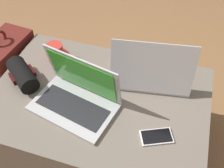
# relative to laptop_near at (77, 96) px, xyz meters

# --- Properties ---
(ground_plane) EXTENTS (14.00, 14.00, 0.00)m
(ground_plane) POSITION_rel_laptop_near_xyz_m (0.08, 0.06, -0.45)
(ground_plane) COLOR olive
(ottoman) EXTENTS (1.03, 0.70, 0.40)m
(ottoman) POSITION_rel_laptop_near_xyz_m (0.08, 0.06, -0.25)
(ottoman) COLOR #3D3832
(ottoman) RESTS_ON ground_plane
(laptop_near) EXTENTS (0.41, 0.31, 0.24)m
(laptop_near) POSITION_rel_laptop_near_xyz_m (0.00, 0.00, 0.00)
(laptop_near) COLOR #B7B7BC
(laptop_near) RESTS_ON ottoman
(laptop_far) EXTENTS (0.41, 0.31, 0.26)m
(laptop_far) POSITION_rel_laptop_near_xyz_m (0.29, 0.25, 0.00)
(laptop_far) COLOR silver
(laptop_far) RESTS_ON ottoman
(cell_phone) EXTENTS (0.15, 0.12, 0.01)m
(cell_phone) POSITION_rel_laptop_near_xyz_m (0.38, -0.07, -0.05)
(cell_phone) COLOR white
(cell_phone) RESTS_ON ottoman
(backpack) EXTENTS (0.27, 0.35, 0.50)m
(backpack) POSITION_rel_laptop_near_xyz_m (-0.58, 0.26, -0.25)
(backpack) COLOR #5B1E19
(backpack) RESTS_ON ground_plane
(wrist_brace) EXTENTS (0.21, 0.19, 0.09)m
(wrist_brace) POSITION_rel_laptop_near_xyz_m (-0.31, 0.05, -0.01)
(wrist_brace) COLOR black
(wrist_brace) RESTS_ON ottoman
(coffee_mug) EXTENTS (0.12, 0.08, 0.10)m
(coffee_mug) POSITION_rel_laptop_near_xyz_m (-0.22, 0.24, -0.00)
(coffee_mug) COLOR red
(coffee_mug) RESTS_ON ottoman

